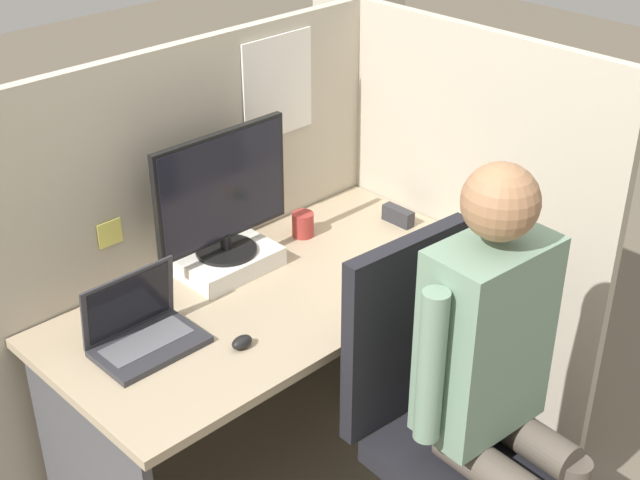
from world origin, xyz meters
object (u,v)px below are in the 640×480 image
(office_chair, at_px, (443,415))
(coffee_mug, at_px, (303,224))
(paper_box, at_px, (227,260))
(laptop, at_px, (143,333))
(stapler, at_px, (398,216))
(carrot_toy, at_px, (398,274))
(monitor, at_px, (222,193))
(person, at_px, (498,368))

(office_chair, height_order, coffee_mug, office_chair)
(paper_box, xyz_separation_m, laptop, (-0.44, -0.17, 0.01))
(paper_box, height_order, office_chair, office_chair)
(laptop, distance_m, stapler, 1.09)
(stapler, bearing_deg, carrot_toy, -138.52)
(monitor, distance_m, carrot_toy, 0.62)
(office_chair, bearing_deg, paper_box, 95.78)
(paper_box, bearing_deg, monitor, 90.00)
(paper_box, xyz_separation_m, person, (0.10, -1.02, 0.06))
(stapler, height_order, carrot_toy, stapler)
(person, bearing_deg, carrot_toy, 66.04)
(monitor, distance_m, office_chair, 0.97)
(coffee_mug, bearing_deg, monitor, 178.21)
(laptop, bearing_deg, person, -57.39)
(office_chair, bearing_deg, laptop, 127.48)
(person, bearing_deg, monitor, 95.51)
(stapler, distance_m, carrot_toy, 0.39)
(laptop, xyz_separation_m, person, (0.54, -0.85, 0.05))
(stapler, bearing_deg, coffee_mug, 150.99)
(paper_box, height_order, laptop, laptop)
(monitor, bearing_deg, stapler, -15.76)
(monitor, height_order, coffee_mug, monitor)
(laptop, bearing_deg, paper_box, 20.89)
(laptop, relative_size, coffee_mug, 3.52)
(paper_box, xyz_separation_m, coffee_mug, (0.34, -0.01, 0.01))
(laptop, relative_size, office_chair, 0.29)
(office_chair, xyz_separation_m, person, (0.01, -0.16, 0.25))
(stapler, xyz_separation_m, carrot_toy, (-0.30, -0.26, -0.01))
(carrot_toy, bearing_deg, coffee_mug, 92.08)
(carrot_toy, height_order, person, person)
(laptop, relative_size, carrot_toy, 2.58)
(paper_box, relative_size, person, 0.23)
(paper_box, bearing_deg, person, -84.47)
(stapler, xyz_separation_m, coffee_mug, (-0.31, 0.17, 0.01))
(monitor, bearing_deg, coffee_mug, -1.79)
(office_chair, bearing_deg, person, -85.87)
(person, bearing_deg, laptop, 122.61)
(paper_box, distance_m, laptop, 0.47)
(monitor, distance_m, laptop, 0.53)
(office_chair, bearing_deg, stapler, 50.46)
(office_chair, height_order, person, person)
(office_chair, bearing_deg, monitor, 95.76)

